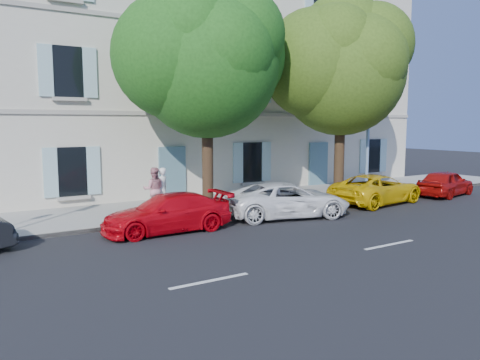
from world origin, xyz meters
TOP-DOWN VIEW (x-y plane):
  - ground at (0.00, 0.00)m, footprint 90.00×90.00m
  - sidewalk at (0.00, 4.45)m, footprint 36.00×4.50m
  - kerb at (0.00, 2.28)m, footprint 36.00×0.16m
  - building at (0.00, 10.20)m, footprint 28.00×7.00m
  - car_red_coupe at (-4.87, 1.04)m, footprint 4.35×1.85m
  - car_white_coupe at (-0.02, 0.86)m, footprint 5.18×3.37m
  - car_yellow_supercar at (5.20, 1.16)m, footprint 4.97×2.78m
  - car_red_hatchback at (9.76, 0.88)m, footprint 4.02×2.24m
  - tree_left at (-2.13, 3.33)m, footprint 5.62×5.62m
  - tree_right at (4.64, 2.97)m, footprint 5.78×5.78m
  - street_lamp at (6.11, 2.47)m, footprint 0.29×1.64m
  - pedestrian_a at (-3.81, 4.02)m, footprint 0.72×0.60m
  - pedestrian_b at (-4.17, 3.95)m, footprint 1.01×0.90m

SIDE VIEW (x-z plane):
  - ground at x=0.00m, z-range 0.00..0.00m
  - sidewalk at x=0.00m, z-range 0.00..0.15m
  - kerb at x=0.00m, z-range 0.00..0.16m
  - car_red_coupe at x=-4.87m, z-range 0.00..1.25m
  - car_red_hatchback at x=9.76m, z-range 0.00..1.29m
  - car_yellow_supercar at x=5.20m, z-range 0.00..1.31m
  - car_white_coupe at x=-0.02m, z-range 0.00..1.33m
  - pedestrian_a at x=-3.81m, z-range 0.15..1.83m
  - pedestrian_b at x=-4.17m, z-range 0.15..1.86m
  - street_lamp at x=6.11m, z-range 0.66..8.35m
  - tree_left at x=-2.13m, z-range 1.40..10.12m
  - tree_right at x=4.64m, z-range 1.41..10.32m
  - building at x=0.00m, z-range 0.00..12.00m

